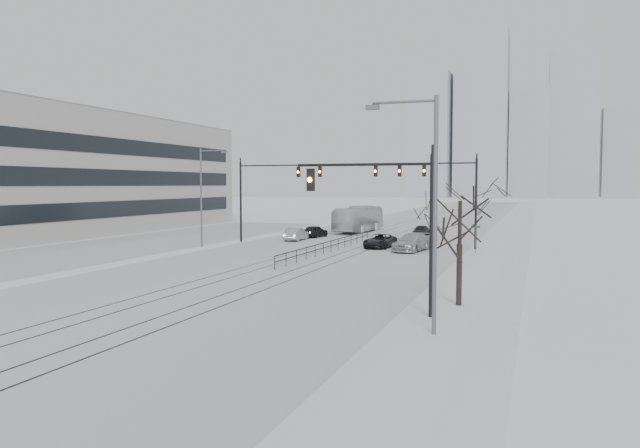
% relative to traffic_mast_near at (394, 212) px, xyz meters
% --- Properties ---
extents(ground, '(500.00, 500.00, 0.00)m').
position_rel_traffic_mast_near_xyz_m(ground, '(-10.79, -6.00, -4.56)').
color(ground, white).
rests_on(ground, ground).
extents(road, '(22.00, 260.00, 0.02)m').
position_rel_traffic_mast_near_xyz_m(road, '(-10.79, 54.00, -4.55)').
color(road, silver).
rests_on(road, ground).
extents(sidewalk_east, '(5.00, 260.00, 0.16)m').
position_rel_traffic_mast_near_xyz_m(sidewalk_east, '(2.71, 54.00, -4.48)').
color(sidewalk_east, silver).
rests_on(sidewalk_east, ground).
extents(curb, '(0.10, 260.00, 0.12)m').
position_rel_traffic_mast_near_xyz_m(curb, '(0.26, 54.00, -4.50)').
color(curb, gray).
rests_on(curb, ground).
extents(parking_strip, '(14.00, 60.00, 0.03)m').
position_rel_traffic_mast_near_xyz_m(parking_strip, '(-30.79, 29.00, -4.55)').
color(parking_strip, silver).
rests_on(parking_strip, ground).
extents(tram_rails, '(5.30, 180.00, 0.01)m').
position_rel_traffic_mast_near_xyz_m(tram_rails, '(-10.79, 34.00, -4.54)').
color(tram_rails, black).
rests_on(tram_rails, ground).
extents(office_building, '(20.20, 62.20, 14.11)m').
position_rel_traffic_mast_near_xyz_m(office_building, '(-48.76, 29.00, 2.50)').
color(office_building, '#B2AFA8').
rests_on(office_building, ground).
extents(skyline, '(96.00, 48.00, 72.00)m').
position_rel_traffic_mast_near_xyz_m(skyline, '(-5.77, 267.63, 26.08)').
color(skyline, '#9A9EA9').
rests_on(skyline, ground).
extents(traffic_mast_near, '(6.10, 0.37, 7.00)m').
position_rel_traffic_mast_near_xyz_m(traffic_mast_near, '(0.00, 0.00, 0.00)').
color(traffic_mast_near, black).
rests_on(traffic_mast_near, ground).
extents(traffic_mast_ne, '(9.60, 0.37, 8.00)m').
position_rel_traffic_mast_near_xyz_m(traffic_mast_ne, '(-2.64, 29.00, 1.20)').
color(traffic_mast_ne, black).
rests_on(traffic_mast_ne, ground).
extents(traffic_mast_nw, '(9.10, 0.37, 8.00)m').
position_rel_traffic_mast_near_xyz_m(traffic_mast_nw, '(-19.31, 30.00, 1.01)').
color(traffic_mast_nw, black).
rests_on(traffic_mast_nw, ground).
extents(street_light_east, '(2.73, 0.25, 9.00)m').
position_rel_traffic_mast_near_xyz_m(street_light_east, '(1.91, -3.00, 0.65)').
color(street_light_east, '#595B60').
rests_on(street_light_east, ground).
extents(street_light_west, '(2.73, 0.25, 9.00)m').
position_rel_traffic_mast_near_xyz_m(street_light_west, '(-22.99, 24.00, 0.65)').
color(street_light_west, '#595B60').
rests_on(street_light_west, ground).
extents(bare_tree, '(4.40, 4.40, 6.10)m').
position_rel_traffic_mast_near_xyz_m(bare_tree, '(2.41, 3.00, -0.07)').
color(bare_tree, black).
rests_on(bare_tree, ground).
extents(median_fence, '(0.06, 24.00, 1.00)m').
position_rel_traffic_mast_near_xyz_m(median_fence, '(-10.79, 24.00, -4.04)').
color(median_fence, black).
rests_on(median_fence, ground).
extents(street_sign, '(0.70, 0.06, 2.40)m').
position_rel_traffic_mast_near_xyz_m(street_sign, '(1.01, 26.00, -2.96)').
color(street_sign, '#595B60').
rests_on(street_sign, ground).
extents(sedan_sb_inner, '(2.11, 4.04, 1.31)m').
position_rel_traffic_mast_near_xyz_m(sedan_sb_inner, '(-17.09, 37.40, -3.91)').
color(sedan_sb_inner, black).
rests_on(sedan_sb_inner, ground).
extents(sedan_sb_outer, '(1.52, 4.05, 1.32)m').
position_rel_traffic_mast_near_xyz_m(sedan_sb_outer, '(-17.52, 32.95, -3.90)').
color(sedan_sb_outer, '#9EA2A5').
rests_on(sedan_sb_outer, ground).
extents(sedan_nb_front, '(2.49, 4.68, 1.25)m').
position_rel_traffic_mast_near_xyz_m(sedan_nb_front, '(-7.66, 28.66, -3.94)').
color(sedan_nb_front, black).
rests_on(sedan_nb_front, ground).
extents(sedan_nb_right, '(2.96, 5.48, 1.51)m').
position_rel_traffic_mast_near_xyz_m(sedan_nb_right, '(-4.42, 26.84, -3.81)').
color(sedan_nb_right, '#AEAFB6').
rests_on(sedan_nb_right, ground).
extents(sedan_nb_far, '(1.58, 3.63, 1.22)m').
position_rel_traffic_mast_near_xyz_m(sedan_nb_far, '(-6.51, 42.92, -3.95)').
color(sedan_nb_far, black).
rests_on(sedan_nb_far, ground).
extents(box_truck, '(3.44, 11.31, 3.10)m').
position_rel_traffic_mast_near_xyz_m(box_truck, '(-14.66, 46.23, -3.01)').
color(box_truck, silver).
rests_on(box_truck, ground).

